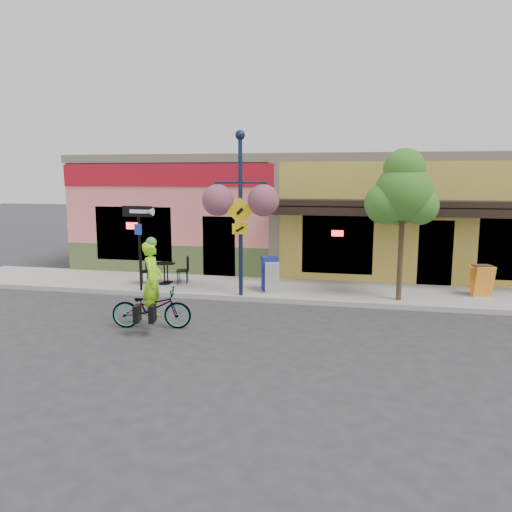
{
  "coord_description": "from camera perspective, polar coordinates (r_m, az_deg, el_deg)",
  "views": [
    {
      "loc": [
        1.97,
        -13.67,
        3.76
      ],
      "look_at": [
        -1.02,
        0.5,
        1.4
      ],
      "focal_mm": 35.0,
      "sensor_mm": 36.0,
      "label": 1
    }
  ],
  "objects": [
    {
      "name": "ground",
      "position": [
        14.31,
        3.62,
        -5.99
      ],
      "size": [
        90.0,
        90.0,
        0.0
      ],
      "primitive_type": "plane",
      "color": "#2D2D30",
      "rests_on": "ground"
    },
    {
      "name": "curb",
      "position": [
        14.82,
        3.93,
        -5.16
      ],
      "size": [
        24.0,
        0.12,
        0.15
      ],
      "primitive_type": "cube",
      "color": "#A8A59E",
      "rests_on": "ground"
    },
    {
      "name": "cafe_set_left",
      "position": [
        17.16,
        -10.09,
        -1.56
      ],
      "size": [
        1.61,
        1.2,
        0.87
      ],
      "primitive_type": null,
      "rotation": [
        0.0,
        0.0,
        0.38
      ],
      "color": "black",
      "rests_on": "sidewalk"
    },
    {
      "name": "newspaper_box_grey",
      "position": [
        15.48,
        1.83,
        -2.47
      ],
      "size": [
        0.51,
        0.48,
        0.93
      ],
      "primitive_type": null,
      "rotation": [
        0.0,
        0.0,
        0.21
      ],
      "color": "#9D9D9D",
      "rests_on": "sidewalk"
    },
    {
      "name": "newspaper_box_blue",
      "position": [
        15.76,
        1.56,
        -1.99
      ],
      "size": [
        0.59,
        0.56,
        1.07
      ],
      "primitive_type": null,
      "rotation": [
        0.0,
        0.0,
        0.32
      ],
      "color": "navy",
      "rests_on": "sidewalk"
    },
    {
      "name": "cafe_set_right",
      "position": [
        16.9,
        -10.44,
        -1.61
      ],
      "size": [
        1.73,
        1.23,
        0.94
      ],
      "primitive_type": null,
      "rotation": [
        0.0,
        0.0,
        0.32
      ],
      "color": "black",
      "rests_on": "sidewalk"
    },
    {
      "name": "lamp_post",
      "position": [
        14.81,
        -1.78,
        4.77
      ],
      "size": [
        1.63,
        0.8,
        4.91
      ],
      "primitive_type": null,
      "rotation": [
        0.0,
        0.0,
        0.11
      ],
      "color": "#13213C",
      "rests_on": "sidewalk"
    },
    {
      "name": "street_tree",
      "position": [
        14.87,
        16.33,
        3.47
      ],
      "size": [
        2.26,
        2.26,
        4.41
      ],
      "primitive_type": null,
      "rotation": [
        0.0,
        0.0,
        0.4
      ],
      "color": "#3D7A26",
      "rests_on": "sidewalk"
    },
    {
      "name": "cyclist_rider",
      "position": [
        12.52,
        -11.7,
        -3.87
      ],
      "size": [
        0.57,
        0.77,
        1.92
      ],
      "primitive_type": "imported",
      "rotation": [
        0.0,
        0.0,
        1.74
      ],
      "color": "#99F71A",
      "rests_on": "ground"
    },
    {
      "name": "sandwich_board",
      "position": [
        16.28,
        24.66,
        -2.7
      ],
      "size": [
        0.65,
        0.54,
        0.95
      ],
      "primitive_type": null,
      "rotation": [
        0.0,
        0.0,
        0.25
      ],
      "color": "orange",
      "rests_on": "sidewalk"
    },
    {
      "name": "bicycle",
      "position": [
        12.65,
        -11.85,
        -5.81
      ],
      "size": [
        2.05,
        1.01,
        1.03
      ],
      "primitive_type": "imported",
      "rotation": [
        0.0,
        0.0,
        1.74
      ],
      "color": "maroon",
      "rests_on": "ground"
    },
    {
      "name": "one_way_sign",
      "position": [
        15.99,
        -13.14,
        0.83
      ],
      "size": [
        1.04,
        0.3,
        2.67
      ],
      "primitive_type": null,
      "rotation": [
        0.0,
        0.0,
        -0.08
      ],
      "color": "black",
      "rests_on": "sidewalk"
    },
    {
      "name": "building",
      "position": [
        21.31,
        6.62,
        5.13
      ],
      "size": [
        18.2,
        8.2,
        4.5
      ],
      "primitive_type": null,
      "color": "#F37B78",
      "rests_on": "ground"
    },
    {
      "name": "sidewalk",
      "position": [
        16.22,
        4.65,
        -3.91
      ],
      "size": [
        24.0,
        3.0,
        0.15
      ],
      "primitive_type": "cube",
      "color": "#9E9B93",
      "rests_on": "ground"
    }
  ]
}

